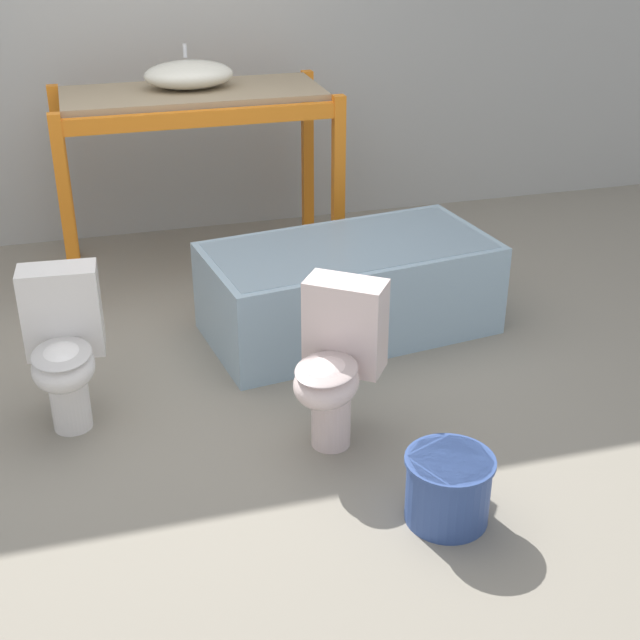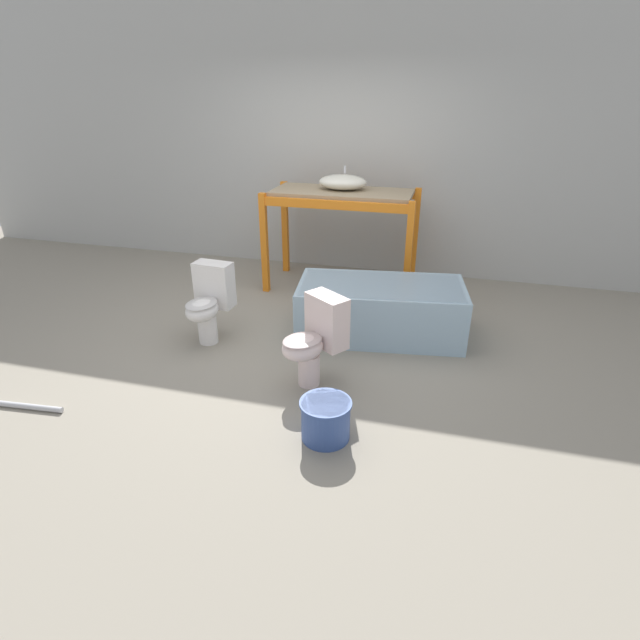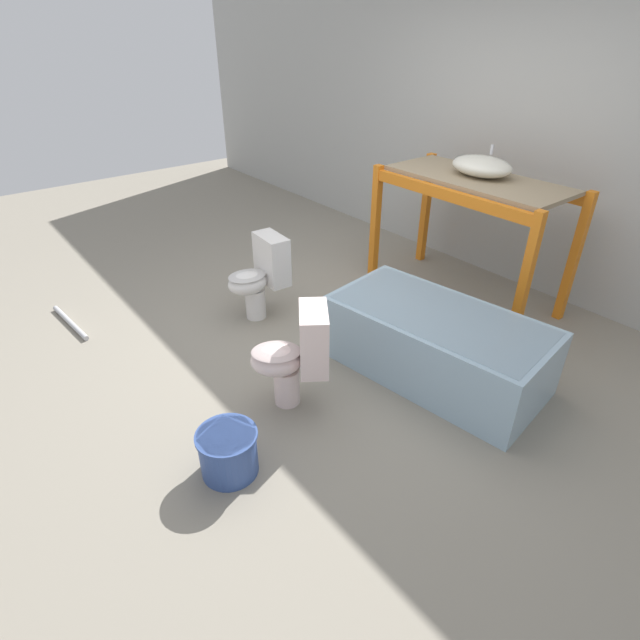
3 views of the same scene
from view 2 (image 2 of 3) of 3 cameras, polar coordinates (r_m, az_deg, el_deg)
ground_plane at (r=4.85m, az=-3.73°, el=-1.47°), size 12.00×12.00×0.00m
warehouse_wall_rear at (r=6.36m, az=2.13°, el=20.05°), size 10.80×0.08×3.20m
shelving_rack at (r=5.71m, az=2.52°, el=12.66°), size 1.67×0.80×1.13m
sink_basin at (r=5.71m, az=2.61°, el=15.46°), size 0.53×0.38×0.24m
bathtub_main at (r=4.74m, az=6.91°, el=1.61°), size 1.63×0.98×0.51m
toilet_near at (r=3.89m, az=-0.55°, el=-2.02°), size 0.55×0.59×0.72m
toilet_far at (r=4.68m, az=-12.59°, el=2.20°), size 0.36×0.53×0.72m
bucket_white at (r=3.42m, az=0.64°, el=-11.22°), size 0.35×0.35×0.28m
loose_pipe at (r=4.38m, az=-31.11°, el=-8.36°), size 0.70×0.11×0.04m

